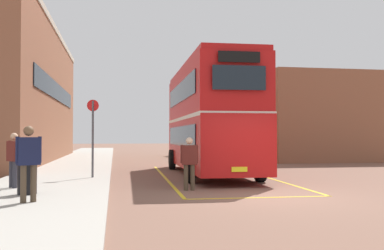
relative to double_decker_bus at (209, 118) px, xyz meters
name	(u,v)px	position (x,y,z in m)	size (l,w,h in m)	color
ground_plane	(188,164)	(0.24, 7.09, -2.51)	(135.60, 135.60, 0.00)	brown
sidewalk_left	(80,162)	(-6.26, 9.49, -2.44)	(4.00, 57.60, 0.14)	#A39E93
brick_building_left	(9,95)	(-10.88, 11.06, 1.84)	(6.16, 22.94, 8.71)	brown
depot_building_right	(300,120)	(10.16, 13.35, 0.45)	(8.90, 13.64, 5.93)	brown
double_decker_bus	(209,118)	(0.00, 0.00, 0.00)	(3.10, 10.53, 4.75)	black
single_deck_bus	(206,137)	(2.94, 14.68, -0.88)	(3.54, 8.63, 3.02)	black
pedestrian_boarding	(189,160)	(-1.79, -5.31, -1.55)	(0.56, 0.25, 1.66)	#473828
pedestrian_waiting_near	(13,156)	(-7.13, -4.89, -1.42)	(0.46, 0.51, 1.66)	#2D2D38
pedestrian_waiting_far	(29,157)	(-6.12, -7.98, -1.31)	(0.56, 0.42, 1.81)	#473828
litter_bin	(27,177)	(-6.43, -6.48, -1.92)	(0.53, 0.53, 0.91)	black
bus_stop_sign	(93,131)	(-4.93, -1.90, -0.62)	(0.44, 0.08, 2.94)	#4C4C51
bay_marking_yellow	(219,179)	(-0.02, -1.95, -2.51)	(4.59, 12.57, 0.01)	gold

